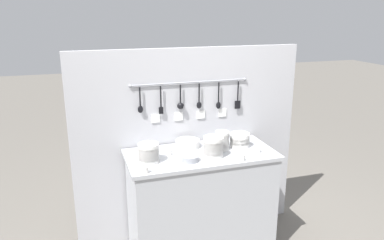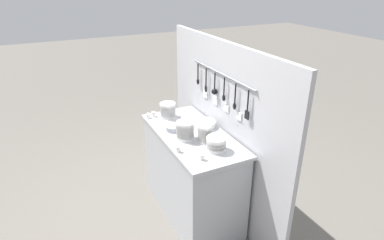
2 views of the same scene
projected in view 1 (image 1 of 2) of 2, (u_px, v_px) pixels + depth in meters
counter at (201, 203)px, 3.08m from camera, size 1.18×0.56×0.88m
back_wall at (189, 144)px, 3.26m from camera, size 1.98×0.09×1.67m
bowl_stack_short_front at (149, 153)px, 2.76m from camera, size 0.15×0.15×0.15m
bowl_stack_tall_left at (222, 141)px, 3.01m from camera, size 0.11×0.11×0.15m
bowl_stack_back_corner at (213, 147)px, 2.86m from camera, size 0.15×0.15×0.16m
bowl_stack_nested_right at (240, 140)px, 3.08m from camera, size 0.16×0.16×0.11m
plate_stack at (188, 143)px, 3.08m from camera, size 0.20×0.20×0.06m
steel_mixing_bowl at (190, 158)px, 2.79m from camera, size 0.13×0.13×0.04m
cup_front_right at (258, 150)px, 2.96m from camera, size 0.04×0.04×0.05m
cup_beside_plates at (242, 158)px, 2.80m from camera, size 0.04×0.04×0.05m
cup_edge_near at (169, 152)px, 2.91m from camera, size 0.04×0.04×0.05m
cup_mid_row at (142, 167)px, 2.64m from camera, size 0.04×0.04×0.05m
cup_edge_far at (146, 170)px, 2.59m from camera, size 0.04×0.04×0.05m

